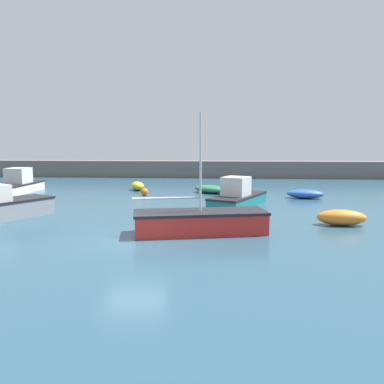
{
  "coord_description": "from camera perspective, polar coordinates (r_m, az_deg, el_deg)",
  "views": [
    {
      "loc": [
        3.38,
        -14.44,
        3.94
      ],
      "look_at": [
        1.63,
        9.03,
        0.88
      ],
      "focal_mm": 35.0,
      "sensor_mm": 36.0,
      "label": 1
    }
  ],
  "objects": [
    {
      "name": "mooring_buoy_orange",
      "position": [
        28.72,
        -7.26,
        0.02
      ],
      "size": [
        0.56,
        0.56,
        0.56
      ],
      "primitive_type": "sphere",
      "color": "orange",
      "rests_on": "ground_plane"
    },
    {
      "name": "dinghy_near_pier",
      "position": [
        32.1,
        -8.3,
        0.92
      ],
      "size": [
        1.7,
        2.08,
        0.73
      ],
      "rotation": [
        0.0,
        0.0,
        2.01
      ],
      "color": "yellow",
      "rests_on": "ground_plane"
    },
    {
      "name": "cabin_cruiser_white",
      "position": [
        23.73,
        6.96,
        -0.71
      ],
      "size": [
        4.05,
        5.6,
        1.89
      ],
      "rotation": [
        0.0,
        0.0,
        1.12
      ],
      "color": "teal",
      "rests_on": "ground_plane"
    },
    {
      "name": "sailboat_twin_hulled",
      "position": [
        16.58,
        1.27,
        -4.54
      ],
      "size": [
        6.08,
        3.04,
        5.29
      ],
      "rotation": [
        0.0,
        0.0,
        0.21
      ],
      "color": "red",
      "rests_on": "ground_plane"
    },
    {
      "name": "rowboat_blue_near",
      "position": [
        28.24,
        16.89,
        -0.29
      ],
      "size": [
        2.76,
        1.59,
        0.64
      ],
      "rotation": [
        0.0,
        0.0,
        2.98
      ],
      "color": "#2D56B7",
      "rests_on": "ground_plane"
    },
    {
      "name": "rowboat_white_midwater",
      "position": [
        30.02,
        2.85,
        0.44
      ],
      "size": [
        3.25,
        2.89,
        0.62
      ],
      "rotation": [
        0.0,
        0.0,
        5.68
      ],
      "color": "#287A4C",
      "rests_on": "ground_plane"
    },
    {
      "name": "motorboat_with_cabin",
      "position": [
        33.21,
        -25.12,
        1.02
      ],
      "size": [
        2.05,
        5.81,
        1.98
      ],
      "rotation": [
        0.0,
        0.0,
        4.72
      ],
      "color": "white",
      "rests_on": "ground_plane"
    },
    {
      "name": "ground_plane",
      "position": [
        15.37,
        -8.68,
        -7.93
      ],
      "size": [
        120.0,
        120.0,
        0.2
      ],
      "primitive_type": "cube",
      "color": "#284C60"
    },
    {
      "name": "harbor_breakwater",
      "position": [
        44.14,
        -0.14,
        3.53
      ],
      "size": [
        48.9,
        2.5,
        1.92
      ],
      "primitive_type": "cube",
      "color": "#66605B",
      "rests_on": "ground_plane"
    },
    {
      "name": "fishing_dinghy_green",
      "position": [
        19.55,
        21.82,
        -3.63
      ],
      "size": [
        2.39,
        1.16,
        0.76
      ],
      "rotation": [
        0.0,
        0.0,
        6.21
      ],
      "color": "orange",
      "rests_on": "ground_plane"
    }
  ]
}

